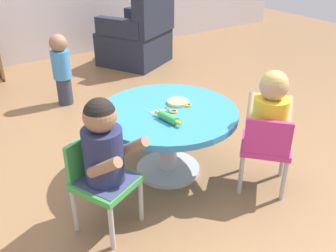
% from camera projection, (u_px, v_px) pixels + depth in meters
% --- Properties ---
extents(ground_plane, '(10.00, 10.00, 0.00)m').
position_uv_depth(ground_plane, '(168.00, 170.00, 2.62)').
color(ground_plane, olive).
extents(craft_table, '(0.91, 0.91, 0.47)m').
position_uv_depth(craft_table, '(168.00, 125.00, 2.45)').
color(craft_table, silver).
rests_on(craft_table, ground).
extents(child_chair_left, '(0.40, 0.40, 0.54)m').
position_uv_depth(child_chair_left, '(101.00, 179.00, 2.02)').
color(child_chair_left, '#B7B7BC').
rests_on(child_chair_left, ground).
extents(seated_child_left, '(0.39, 0.43, 0.51)m').
position_uv_depth(seated_child_left, '(103.00, 145.00, 1.89)').
color(seated_child_left, '#3F4772').
rests_on(seated_child_left, ground).
extents(child_chair_right, '(0.42, 0.42, 0.54)m').
position_uv_depth(child_chair_right, '(266.00, 147.00, 2.32)').
color(child_chair_right, '#B7B7BC').
rests_on(child_chair_right, ground).
extents(seated_child_right, '(0.44, 0.43, 0.51)m').
position_uv_depth(seated_child_right, '(270.00, 111.00, 2.24)').
color(seated_child_right, '#3F4772').
rests_on(seated_child_right, ground).
extents(armchair_dark, '(0.96, 0.97, 0.85)m').
position_uv_depth(armchair_dark, '(138.00, 39.00, 4.54)').
color(armchair_dark, '#232838').
rests_on(armchair_dark, ground).
extents(toddler_standing, '(0.17, 0.17, 0.67)m').
position_uv_depth(toddler_standing, '(62.00, 68.00, 3.45)').
color(toddler_standing, '#33384C').
rests_on(toddler_standing, ground).
extents(rolling_pin, '(0.07, 0.23, 0.05)m').
position_uv_depth(rolling_pin, '(168.00, 118.00, 2.25)').
color(rolling_pin, green).
rests_on(rolling_pin, craft_table).
extents(craft_scissors, '(0.14, 0.08, 0.01)m').
position_uv_depth(craft_scissors, '(162.00, 110.00, 2.39)').
color(craft_scissors, silver).
rests_on(craft_scissors, craft_table).
extents(playdough_blob_0, '(0.14, 0.14, 0.02)m').
position_uv_depth(playdough_blob_0, '(178.00, 102.00, 2.48)').
color(playdough_blob_0, '#F2CC72').
rests_on(playdough_blob_0, craft_table).
extents(cookie_cutter_0, '(0.06, 0.06, 0.01)m').
position_uv_depth(cookie_cutter_0, '(187.00, 105.00, 2.46)').
color(cookie_cutter_0, orange).
rests_on(cookie_cutter_0, craft_table).
extents(cookie_cutter_1, '(0.05, 0.05, 0.01)m').
position_uv_depth(cookie_cutter_1, '(173.00, 111.00, 2.37)').
color(cookie_cutter_1, orange).
rests_on(cookie_cutter_1, craft_table).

